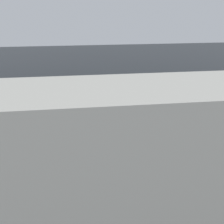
# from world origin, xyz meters

# --- Properties ---
(ground_plane) EXTENTS (60.00, 60.00, 0.00)m
(ground_plane) POSITION_xyz_m (0.00, 0.00, 0.00)
(ground_plane) COLOR black
(kerb_strip) EXTENTS (24.00, 3.20, 0.04)m
(kerb_strip) POSITION_xyz_m (0.00, 4.20, 0.02)
(kerb_strip) COLOR gray
(kerb_strip) RESTS_ON ground
(moving_hatchback) EXTENTS (4.23, 2.82, 2.06)m
(moving_hatchback) POSITION_xyz_m (0.63, 0.44, 1.03)
(moving_hatchback) COLOR orange
(moving_hatchback) RESTS_ON ground
(parked_sedan) EXTENTS (4.46, 2.18, 1.98)m
(parked_sedan) POSITION_xyz_m (-6.33, 1.63, 1.00)
(parked_sedan) COLOR black
(parked_sedan) RESTS_ON ground
(fire_hydrant) EXTENTS (0.42, 0.31, 0.80)m
(fire_hydrant) POSITION_xyz_m (3.59, 3.03, 0.40)
(fire_hydrant) COLOR red
(fire_hydrant) RESTS_ON ground
(pedestrian) EXTENTS (0.33, 0.55, 1.62)m
(pedestrian) POSITION_xyz_m (4.71, 3.37, 0.96)
(pedestrian) COLOR #1E8C4C
(pedestrian) RESTS_ON ground
(metal_railing) EXTENTS (8.48, 0.04, 1.05)m
(metal_railing) POSITION_xyz_m (-2.11, 6.14, 0.72)
(metal_railing) COLOR #B7BABF
(metal_railing) RESTS_ON ground
(sign_post) EXTENTS (0.07, 0.44, 2.40)m
(sign_post) POSITION_xyz_m (3.33, 3.87, 1.58)
(sign_post) COLOR #4C4C51
(sign_post) RESTS_ON ground
(building_block) EXTENTS (12.06, 2.40, 5.69)m
(building_block) POSITION_xyz_m (0.38, 9.86, 2.85)
(building_block) COLOR slate
(building_block) RESTS_ON ground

